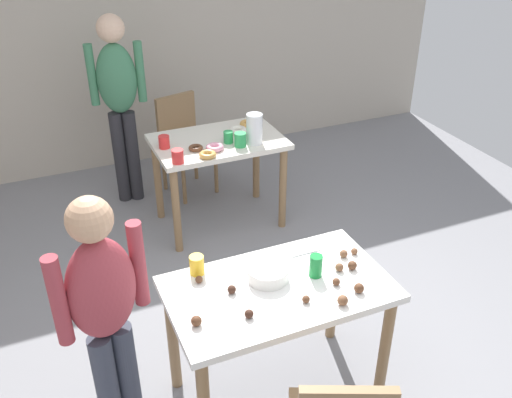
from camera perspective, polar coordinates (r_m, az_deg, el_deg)
name	(u,v)px	position (r m, az deg, el deg)	size (l,w,h in m)	color
ground_plane	(291,370)	(3.48, 3.54, -16.90)	(6.40, 6.40, 0.00)	gray
wall_back	(141,28)	(5.56, -11.52, 16.55)	(6.40, 0.10, 2.60)	#BCB2A3
dining_table_near	(278,304)	(2.93, 2.27, -10.56)	(1.12, 0.65, 0.75)	white
dining_table_far	(218,154)	(4.47, -3.83, 4.58)	(1.00, 0.66, 0.75)	silver
chair_far_table	(183,138)	(5.09, -7.35, 6.11)	(0.49, 0.49, 0.87)	olive
person_girl_near	(105,312)	(2.64, -14.98, -10.93)	(0.45, 0.29, 1.44)	#383D4C
person_adult_far	(119,94)	(4.82, -13.70, 10.28)	(0.46, 0.25, 1.62)	#28282D
mixing_bowl	(268,273)	(2.88, 1.19, -7.51)	(0.21, 0.21, 0.07)	white
soda_can	(316,266)	(2.90, 6.06, -6.74)	(0.07, 0.07, 0.12)	#198438
fork_near	(306,253)	(3.09, 5.10, -5.45)	(0.17, 0.02, 0.01)	silver
cup_near_0	(197,265)	(2.93, -6.00, -6.64)	(0.08, 0.08, 0.10)	yellow
cake_ball_0	(344,254)	(3.08, 8.85, -5.49)	(0.04, 0.04, 0.04)	brown
cake_ball_1	(196,321)	(2.64, -6.05, -12.16)	(0.05, 0.05, 0.05)	brown
cake_ball_2	(336,282)	(2.88, 8.11, -8.29)	(0.04, 0.04, 0.04)	brown
cake_ball_3	(199,280)	(2.88, -5.78, -8.10)	(0.04, 0.04, 0.04)	brown
cake_ball_4	(352,265)	(3.00, 9.71, -6.63)	(0.05, 0.05, 0.05)	brown
cake_ball_5	(354,251)	(3.11, 9.91, -5.23)	(0.04, 0.04, 0.04)	brown
cake_ball_6	(359,288)	(2.85, 10.36, -8.85)	(0.05, 0.05, 0.05)	brown
cake_ball_7	(232,289)	(2.81, -2.47, -9.12)	(0.04, 0.04, 0.04)	#3D2319
cake_ball_8	(306,299)	(2.76, 5.07, -10.05)	(0.04, 0.04, 0.04)	brown
cake_ball_9	(343,300)	(2.76, 8.75, -10.09)	(0.05, 0.05, 0.05)	brown
cake_ball_10	(249,314)	(2.67, -0.71, -11.54)	(0.04, 0.04, 0.04)	#3D2319
cake_ball_11	(339,267)	(2.98, 8.42, -6.84)	(0.04, 0.04, 0.04)	brown
pitcher_far	(254,129)	(4.30, -0.16, 7.10)	(0.12, 0.12, 0.23)	white
cup_far_0	(178,156)	(4.06, -7.92, 4.29)	(0.09, 0.09, 0.10)	red
cup_far_1	(164,142)	(4.30, -9.27, 5.71)	(0.08, 0.08, 0.10)	red
cup_far_2	(228,137)	(4.34, -2.82, 6.27)	(0.07, 0.07, 0.09)	green
cup_far_3	(240,140)	(4.27, -1.59, 6.01)	(0.09, 0.09, 0.11)	green
donut_far_0	(248,124)	(4.64, -0.80, 7.61)	(0.14, 0.14, 0.04)	gold
donut_far_1	(208,155)	(4.13, -4.91, 4.50)	(0.13, 0.13, 0.04)	gold
donut_far_2	(215,147)	(4.24, -4.18, 5.23)	(0.13, 0.13, 0.04)	pink
donut_far_3	(238,130)	(4.52, -1.84, 6.96)	(0.14, 0.14, 0.04)	white
donut_far_4	(196,148)	(4.25, -6.11, 5.15)	(0.11, 0.11, 0.03)	brown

